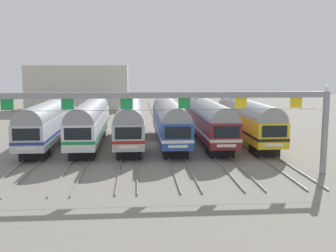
{
  "coord_description": "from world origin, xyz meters",
  "views": [
    {
      "loc": [
        -1.42,
        -43.23,
        8.25
      ],
      "look_at": [
        1.96,
        -0.26,
        2.02
      ],
      "focal_mm": 43.05,
      "sensor_mm": 36.0,
      "label": 1
    }
  ],
  "objects_px": {
    "commuter_train_stainless": "(130,120)",
    "catenary_gantry": "(156,107)",
    "commuter_train_silver": "(49,121)",
    "commuter_train_yellow": "(247,119)",
    "commuter_train_maroon": "(208,119)",
    "commuter_train_white": "(90,120)",
    "commuter_train_blue": "(169,120)"
  },
  "relations": [
    {
      "from": "commuter_train_white",
      "to": "catenary_gantry",
      "type": "relative_size",
      "value": 0.68
    },
    {
      "from": "commuter_train_white",
      "to": "commuter_train_stainless",
      "type": "bearing_deg",
      "value": 0.06
    },
    {
      "from": "commuter_train_white",
      "to": "commuter_train_stainless",
      "type": "distance_m",
      "value": 4.29
    },
    {
      "from": "commuter_train_silver",
      "to": "catenary_gantry",
      "type": "xyz_separation_m",
      "value": [
        10.72,
        -13.5,
        2.68
      ]
    },
    {
      "from": "commuter_train_stainless",
      "to": "catenary_gantry",
      "type": "xyz_separation_m",
      "value": [
        2.14,
        -13.5,
        2.68
      ]
    },
    {
      "from": "commuter_train_stainless",
      "to": "commuter_train_maroon",
      "type": "xyz_separation_m",
      "value": [
        8.58,
        0.0,
        0.0
      ]
    },
    {
      "from": "commuter_train_silver",
      "to": "commuter_train_stainless",
      "type": "xyz_separation_m",
      "value": [
        8.58,
        0.0,
        0.0
      ]
    },
    {
      "from": "commuter_train_white",
      "to": "commuter_train_blue",
      "type": "relative_size",
      "value": 1.0
    },
    {
      "from": "commuter_train_silver",
      "to": "commuter_train_yellow",
      "type": "bearing_deg",
      "value": 0.0
    },
    {
      "from": "commuter_train_silver",
      "to": "commuter_train_blue",
      "type": "distance_m",
      "value": 12.87
    },
    {
      "from": "catenary_gantry",
      "to": "commuter_train_yellow",
      "type": "bearing_deg",
      "value": 51.54
    },
    {
      "from": "commuter_train_white",
      "to": "commuter_train_blue",
      "type": "bearing_deg",
      "value": 0.0
    },
    {
      "from": "commuter_train_yellow",
      "to": "commuter_train_white",
      "type": "bearing_deg",
      "value": -179.99
    },
    {
      "from": "commuter_train_blue",
      "to": "commuter_train_maroon",
      "type": "relative_size",
      "value": 1.0
    },
    {
      "from": "commuter_train_silver",
      "to": "commuter_train_maroon",
      "type": "bearing_deg",
      "value": 0.0
    },
    {
      "from": "commuter_train_silver",
      "to": "commuter_train_yellow",
      "type": "relative_size",
      "value": 1.0
    },
    {
      "from": "commuter_train_silver",
      "to": "commuter_train_white",
      "type": "height_order",
      "value": "commuter_train_silver"
    },
    {
      "from": "commuter_train_maroon",
      "to": "commuter_train_blue",
      "type": "bearing_deg",
      "value": -179.94
    },
    {
      "from": "commuter_train_stainless",
      "to": "commuter_train_blue",
      "type": "bearing_deg",
      "value": -0.06
    },
    {
      "from": "commuter_train_silver",
      "to": "commuter_train_yellow",
      "type": "height_order",
      "value": "same"
    },
    {
      "from": "commuter_train_blue",
      "to": "commuter_train_stainless",
      "type": "bearing_deg",
      "value": 179.94
    },
    {
      "from": "commuter_train_silver",
      "to": "commuter_train_white",
      "type": "distance_m",
      "value": 4.29
    },
    {
      "from": "commuter_train_white",
      "to": "catenary_gantry",
      "type": "bearing_deg",
      "value": -64.51
    },
    {
      "from": "commuter_train_maroon",
      "to": "catenary_gantry",
      "type": "bearing_deg",
      "value": -115.48
    },
    {
      "from": "commuter_train_silver",
      "to": "commuter_train_white",
      "type": "xyz_separation_m",
      "value": [
        4.29,
        -0.0,
        -0.0
      ]
    },
    {
      "from": "commuter_train_blue",
      "to": "commuter_train_maroon",
      "type": "xyz_separation_m",
      "value": [
        4.29,
        0.0,
        0.0
      ]
    },
    {
      "from": "commuter_train_silver",
      "to": "commuter_train_maroon",
      "type": "relative_size",
      "value": 1.0
    },
    {
      "from": "commuter_train_blue",
      "to": "commuter_train_white",
      "type": "bearing_deg",
      "value": 180.0
    },
    {
      "from": "commuter_train_white",
      "to": "commuter_train_yellow",
      "type": "relative_size",
      "value": 1.0
    },
    {
      "from": "commuter_train_blue",
      "to": "commuter_train_yellow",
      "type": "xyz_separation_m",
      "value": [
        8.58,
        0.0,
        0.0
      ]
    },
    {
      "from": "commuter_train_blue",
      "to": "catenary_gantry",
      "type": "distance_m",
      "value": 13.93
    },
    {
      "from": "commuter_train_stainless",
      "to": "commuter_train_yellow",
      "type": "bearing_deg",
      "value": 0.0
    }
  ]
}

